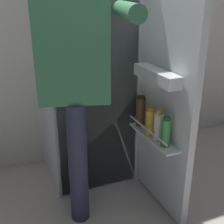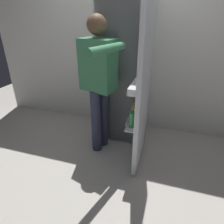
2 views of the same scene
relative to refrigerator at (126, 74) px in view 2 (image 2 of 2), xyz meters
The scene contains 4 objects.
ground_plane 1.03m from the refrigerator, 92.98° to the right, with size 6.69×6.69×0.00m, color #B7B2A8.
kitchen_wall 0.56m from the refrigerator, 93.78° to the left, with size 4.40×0.10×2.64m, color silver.
refrigerator is the anchor object (origin of this frame).
person 0.46m from the refrigerator, 118.97° to the right, with size 0.54×0.77×1.60m.
Camera 2 is at (0.60, -1.94, 1.58)m, focal length 31.47 mm.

